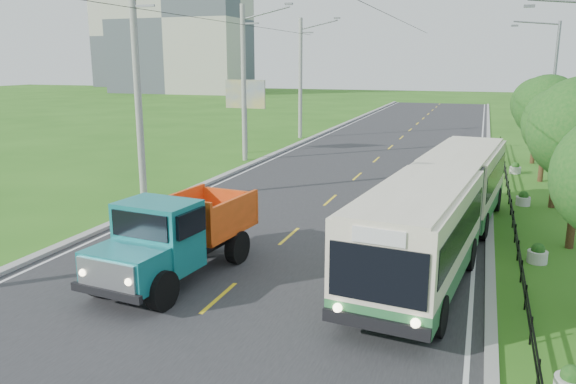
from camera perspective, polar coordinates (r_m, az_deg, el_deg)
The scene contains 24 objects.
ground at distance 16.01m, azimuth -7.02°, elevation -10.67°, with size 240.00×240.00×0.00m, color #2B6317.
road at distance 34.36m, azimuth 7.75°, elevation 2.20°, with size 14.00×120.00×0.02m, color #28282B.
curb_left at distance 36.42m, azimuth -3.42°, elevation 3.01°, with size 0.40×120.00×0.15m, color #9E9E99.
curb_right at distance 33.72m, azimuth 19.74°, elevation 1.41°, with size 0.30×120.00×0.10m, color #9E9E99.
edge_line_left at distance 36.22m, azimuth -2.62°, elevation 2.88°, with size 0.12×120.00×0.00m, color silver.
edge_line_right at distance 33.72m, azimuth 18.89°, elevation 1.42°, with size 0.12×120.00×0.00m, color silver.
centre_dash at distance 16.00m, azimuth -7.03°, elevation -10.59°, with size 0.12×2.20×0.00m, color yellow.
railing_right at distance 27.83m, azimuth 21.56°, elevation -0.56°, with size 0.04×40.00×0.60m, color black.
pole_near at distance 26.66m, azimuth -14.95°, elevation 9.79°, with size 3.51×0.32×10.00m.
pole_mid at distance 37.22m, azimuth -4.47°, elevation 10.99°, with size 3.51×0.32×10.00m.
pole_far at distance 48.46m, azimuth 1.31°, elevation 11.50°, with size 3.51×0.32×10.00m.
tree_fourth at distance 27.59m, azimuth 25.98°, elevation 5.87°, with size 3.24×3.31×5.40m.
tree_fifth at distance 33.51m, azimuth 24.90°, elevation 7.48°, with size 3.48×3.52×5.80m.
tree_back at distance 39.48m, azimuth 24.08°, elevation 7.93°, with size 3.30×3.36×5.50m.
streetlight_far at distance 41.34m, azimuth 25.14°, elevation 9.76°, with size 3.02×0.20×9.07m.
planter_front at distance 12.85m, azimuth 26.82°, elevation -16.97°, with size 0.64×0.64×0.67m.
planter_near at distance 20.17m, azimuth 24.02°, elevation -5.81°, with size 0.64×0.64×0.67m.
planter_mid at distance 27.87m, azimuth 22.78°, elevation -0.68°, with size 0.64×0.64×0.67m.
planter_far at distance 35.70m, azimuth 22.09°, elevation 2.21°, with size 0.64×0.64×0.67m.
billboard_left at distance 40.52m, azimuth -4.35°, elevation 9.42°, with size 3.00×0.20×5.20m.
apartment_near at distance 124.71m, azimuth -10.98°, elevation 16.79°, with size 28.00×14.00×30.00m, color #B7B2A3.
apartment_far at distance 158.93m, azimuth -14.40°, elevation 15.05°, with size 24.00×14.00×26.00m, color #B7B2A3.
bus at distance 19.83m, azimuth 15.54°, elevation -0.89°, with size 4.24×15.68×2.99m.
dump_truck at distance 17.24m, azimuth -11.27°, elevation -3.95°, with size 2.92×6.29×2.56m.
Camera 1 is at (6.58, -13.11, 6.42)m, focal length 35.00 mm.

